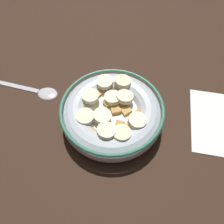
# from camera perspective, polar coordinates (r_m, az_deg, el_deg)

# --- Properties ---
(ground_plane) EXTENTS (1.23, 1.23, 0.02)m
(ground_plane) POSITION_cam_1_polar(r_m,az_deg,el_deg) (0.42, -0.00, -3.07)
(ground_plane) COLOR #332116
(cereal_bowl) EXTENTS (0.19, 0.19, 0.06)m
(cereal_bowl) POSITION_cam_1_polar(r_m,az_deg,el_deg) (0.38, -0.02, -0.23)
(cereal_bowl) COLOR #B2BCC6
(cereal_bowl) RESTS_ON ground_plane
(spoon) EXTENTS (0.05, 0.16, 0.01)m
(spoon) POSITION_cam_1_polar(r_m,az_deg,el_deg) (0.47, -19.62, 5.55)
(spoon) COLOR #B7B7BC
(spoon) RESTS_ON ground_plane
(folded_napkin) EXTENTS (0.16, 0.11, 0.00)m
(folded_napkin) POSITION_cam_1_polar(r_m,az_deg,el_deg) (0.45, 26.34, -2.27)
(folded_napkin) COLOR white
(folded_napkin) RESTS_ON ground_plane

